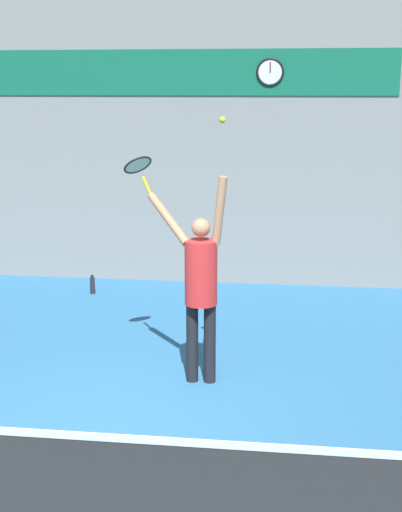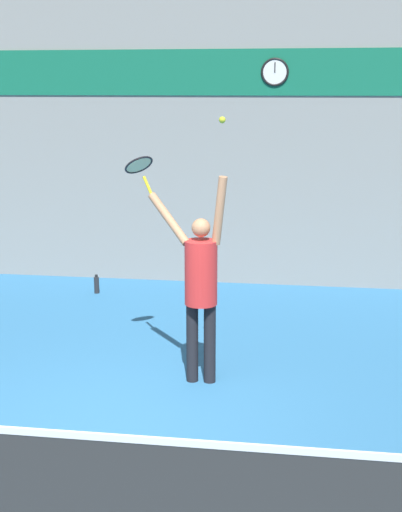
# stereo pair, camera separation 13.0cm
# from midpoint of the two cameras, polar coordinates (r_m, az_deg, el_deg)

# --- Properties ---
(ground_plane) EXTENTS (18.00, 18.00, 0.00)m
(ground_plane) POSITION_cam_midpoint_polar(r_m,az_deg,el_deg) (6.76, -8.75, -14.47)
(ground_plane) COLOR teal
(back_wall) EXTENTS (18.00, 0.10, 5.00)m
(back_wall) POSITION_cam_midpoint_polar(r_m,az_deg,el_deg) (11.44, -1.51, 10.19)
(back_wall) COLOR gray
(back_wall) RESTS_ON ground_plane
(sponsor_banner) EXTENTS (6.49, 0.02, 0.69)m
(sponsor_banner) POSITION_cam_midpoint_polar(r_m,az_deg,el_deg) (11.37, -1.59, 14.48)
(sponsor_banner) COLOR #146B4C
(scoreboard_clock) EXTENTS (0.43, 0.04, 0.43)m
(scoreboard_clock) POSITION_cam_midpoint_polar(r_m,az_deg,el_deg) (11.22, 5.21, 14.44)
(scoreboard_clock) COLOR white
(court_net) EXTENTS (8.64, 0.07, 1.06)m
(court_net) POSITION_cam_midpoint_polar(r_m,az_deg,el_deg) (5.18, -14.12, -17.80)
(court_net) COLOR #333333
(court_net) RESTS_ON ground_plane
(tennis_player) EXTENTS (0.94, 0.58, 2.26)m
(tennis_player) POSITION_cam_midpoint_polar(r_m,az_deg,el_deg) (7.55, -0.55, -2.03)
(tennis_player) COLOR black
(tennis_player) RESTS_ON ground_plane
(tennis_racket) EXTENTS (0.43, 0.43, 0.43)m
(tennis_racket) POSITION_cam_midpoint_polar(r_m,az_deg,el_deg) (7.96, -5.50, 7.12)
(tennis_racket) COLOR yellow
(tennis_ball) EXTENTS (0.07, 0.07, 0.07)m
(tennis_ball) POSITION_cam_midpoint_polar(r_m,az_deg,el_deg) (7.18, 1.20, 10.83)
(tennis_ball) COLOR #CCDB2D
(water_bottle) EXTENTS (0.08, 0.08, 0.30)m
(water_bottle) POSITION_cam_midpoint_polar(r_m,az_deg,el_deg) (11.21, -9.01, -2.32)
(water_bottle) COLOR #262628
(water_bottle) RESTS_ON ground_plane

